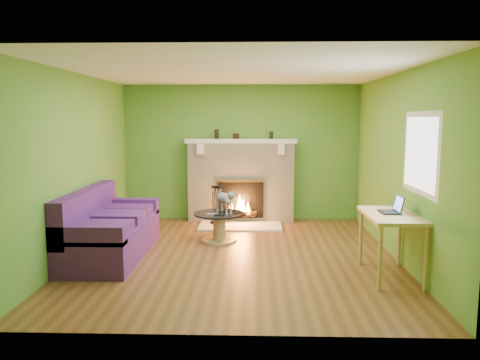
# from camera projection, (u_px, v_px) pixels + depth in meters

# --- Properties ---
(floor) EXTENTS (5.00, 5.00, 0.00)m
(floor) POSITION_uv_depth(u_px,v_px,m) (236.00, 255.00, 6.74)
(floor) COLOR #583819
(floor) RESTS_ON ground
(ceiling) EXTENTS (5.00, 5.00, 0.00)m
(ceiling) POSITION_uv_depth(u_px,v_px,m) (236.00, 72.00, 6.40)
(ceiling) COLOR white
(ceiling) RESTS_ON wall_back
(wall_back) EXTENTS (5.00, 0.00, 5.00)m
(wall_back) POSITION_uv_depth(u_px,v_px,m) (241.00, 153.00, 9.05)
(wall_back) COLOR #498E2E
(wall_back) RESTS_ON floor
(wall_front) EXTENTS (5.00, 0.00, 5.00)m
(wall_front) POSITION_uv_depth(u_px,v_px,m) (225.00, 195.00, 4.09)
(wall_front) COLOR #498E2E
(wall_front) RESTS_ON floor
(wall_left) EXTENTS (0.00, 5.00, 5.00)m
(wall_left) POSITION_uv_depth(u_px,v_px,m) (78.00, 165.00, 6.64)
(wall_left) COLOR #498E2E
(wall_left) RESTS_ON floor
(wall_right) EXTENTS (0.00, 5.00, 5.00)m
(wall_right) POSITION_uv_depth(u_px,v_px,m) (398.00, 166.00, 6.50)
(wall_right) COLOR #498E2E
(wall_right) RESTS_ON floor
(window_frame) EXTENTS (0.00, 1.20, 1.20)m
(window_frame) POSITION_uv_depth(u_px,v_px,m) (421.00, 153.00, 5.58)
(window_frame) COLOR silver
(window_frame) RESTS_ON wall_right
(window_pane) EXTENTS (0.00, 1.06, 1.06)m
(window_pane) POSITION_uv_depth(u_px,v_px,m) (420.00, 153.00, 5.58)
(window_pane) COLOR white
(window_pane) RESTS_ON wall_right
(fireplace) EXTENTS (2.10, 0.46, 1.58)m
(fireplace) POSITION_uv_depth(u_px,v_px,m) (241.00, 181.00, 8.93)
(fireplace) COLOR beige
(fireplace) RESTS_ON floor
(hearth) EXTENTS (1.50, 0.75, 0.03)m
(hearth) POSITION_uv_depth(u_px,v_px,m) (240.00, 226.00, 8.52)
(hearth) COLOR beige
(hearth) RESTS_ON floor
(mantel) EXTENTS (2.10, 0.28, 0.08)m
(mantel) POSITION_uv_depth(u_px,v_px,m) (241.00, 141.00, 8.81)
(mantel) COLOR silver
(mantel) RESTS_ON fireplace
(sofa) EXTENTS (0.96, 2.14, 0.96)m
(sofa) POSITION_uv_depth(u_px,v_px,m) (107.00, 230.00, 6.69)
(sofa) COLOR #40175A
(sofa) RESTS_ON floor
(coffee_table) EXTENTS (0.81, 0.81, 0.46)m
(coffee_table) POSITION_uv_depth(u_px,v_px,m) (219.00, 225.00, 7.51)
(coffee_table) COLOR #D5B873
(coffee_table) RESTS_ON floor
(desk) EXTENTS (0.63, 1.08, 0.80)m
(desk) POSITION_uv_depth(u_px,v_px,m) (392.00, 222.00, 5.75)
(desk) COLOR #D5B873
(desk) RESTS_ON floor
(cat) EXTENTS (0.51, 0.64, 0.38)m
(cat) POSITION_uv_depth(u_px,v_px,m) (224.00, 201.00, 7.51)
(cat) COLOR slate
(cat) RESTS_ON coffee_table
(remote_silver) EXTENTS (0.18, 0.09, 0.02)m
(remote_silver) POSITION_uv_depth(u_px,v_px,m) (212.00, 214.00, 7.37)
(remote_silver) COLOR #98989B
(remote_silver) RESTS_ON coffee_table
(remote_black) EXTENTS (0.16, 0.06, 0.02)m
(remote_black) POSITION_uv_depth(u_px,v_px,m) (219.00, 215.00, 7.30)
(remote_black) COLOR black
(remote_black) RESTS_ON coffee_table
(laptop) EXTENTS (0.26, 0.30, 0.22)m
(laptop) POSITION_uv_depth(u_px,v_px,m) (390.00, 204.00, 5.78)
(laptop) COLOR black
(laptop) RESTS_ON desk
(fire_tools) EXTENTS (0.19, 0.19, 0.71)m
(fire_tools) POSITION_uv_depth(u_px,v_px,m) (215.00, 204.00, 8.64)
(fire_tools) COLOR black
(fire_tools) RESTS_ON hearth
(mantel_vase_left) EXTENTS (0.08, 0.08, 0.18)m
(mantel_vase_left) POSITION_uv_depth(u_px,v_px,m) (217.00, 134.00, 8.84)
(mantel_vase_left) COLOR black
(mantel_vase_left) RESTS_ON mantel
(mantel_vase_right) EXTENTS (0.07, 0.07, 0.14)m
(mantel_vase_right) POSITION_uv_depth(u_px,v_px,m) (271.00, 135.00, 8.81)
(mantel_vase_right) COLOR black
(mantel_vase_right) RESTS_ON mantel
(mantel_box) EXTENTS (0.12, 0.08, 0.10)m
(mantel_box) POSITION_uv_depth(u_px,v_px,m) (236.00, 136.00, 8.83)
(mantel_box) COLOR black
(mantel_box) RESTS_ON mantel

